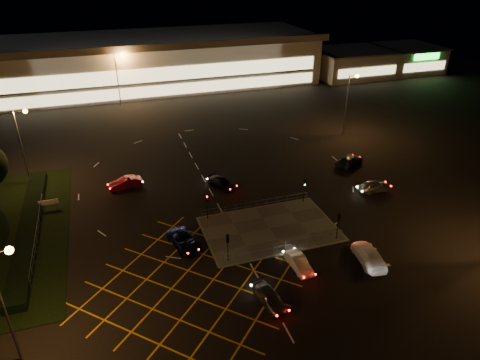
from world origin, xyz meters
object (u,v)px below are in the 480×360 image
object	(u,v)px
signal_se	(339,221)
car_queue_white	(299,263)
car_circ_red	(125,183)
car_east_grey	(349,161)
car_right_silver	(374,186)
signal_sw	(228,242)
car_left_blue	(184,241)
car_near_silver	(269,297)
signal_nw	(207,202)
car_far_dkgrey	(222,183)
signal_ne	(305,186)
car_approach_white	(369,255)

from	to	relation	value
signal_se	car_queue_white	distance (m)	6.77
car_circ_red	car_east_grey	size ratio (longest dim) A/B	0.85
car_right_silver	signal_se	bearing A→B (deg)	129.56
signal_se	car_east_grey	bearing A→B (deg)	-125.02
signal_sw	car_queue_white	size ratio (longest dim) A/B	0.82
signal_sw	signal_se	size ratio (longest dim) A/B	1.00
car_left_blue	car_east_grey	bearing A→B (deg)	10.57
car_left_blue	car_near_silver	bearing A→B (deg)	-76.25
signal_nw	signal_se	bearing A→B (deg)	-33.65
car_far_dkgrey	signal_nw	bearing A→B (deg)	-147.10
car_near_silver	car_circ_red	bearing A→B (deg)	101.05
car_near_silver	car_queue_white	distance (m)	5.63
car_far_dkgrey	signal_se	bearing A→B (deg)	-89.96
signal_ne	car_east_grey	distance (m)	13.25
car_far_dkgrey	car_east_grey	distance (m)	19.13
car_left_blue	car_east_grey	xyz separation A→B (m)	(26.33, 11.55, 0.02)
signal_nw	car_left_blue	world-z (taller)	signal_nw
car_approach_white	car_queue_white	bearing A→B (deg)	-1.02
car_queue_white	car_right_silver	bearing A→B (deg)	31.79
signal_nw	signal_sw	bearing A→B (deg)	-90.00
car_near_silver	car_east_grey	size ratio (longest dim) A/B	0.80
car_circ_red	car_approach_white	size ratio (longest dim) A/B	0.83
signal_sw	car_right_silver	xyz separation A→B (m)	(21.78, 7.78, -1.65)
signal_sw	car_far_dkgrey	distance (m)	15.48
car_near_silver	car_right_silver	size ratio (longest dim) A/B	0.95
car_near_silver	car_right_silver	xyz separation A→B (m)	(20.02, 14.27, 0.04)
car_far_dkgrey	car_right_silver	distance (m)	19.44
signal_se	car_far_dkgrey	size ratio (longest dim) A/B	0.74
signal_se	car_queue_white	xyz separation A→B (m)	(-5.82, -3.01, -1.74)
signal_nw	car_left_blue	distance (m)	5.64
car_near_silver	car_left_blue	distance (m)	11.64
car_right_silver	car_circ_red	distance (m)	31.85
car_far_dkgrey	car_east_grey	xyz separation A→B (m)	(19.12, 0.52, 0.08)
car_far_dkgrey	car_near_silver	bearing A→B (deg)	-124.20
car_right_silver	car_circ_red	world-z (taller)	car_right_silver
signal_nw	car_far_dkgrey	distance (m)	8.06
signal_sw	car_east_grey	bearing A→B (deg)	-145.91
signal_se	car_left_blue	xyz separation A→B (m)	(-15.50, 3.90, -1.69)
car_queue_white	car_approach_white	bearing A→B (deg)	-12.82
car_right_silver	car_queue_white	bearing A→B (deg)	125.73
signal_ne	signal_nw	bearing A→B (deg)	180.00
car_far_dkgrey	car_circ_red	world-z (taller)	car_circ_red
signal_ne	signal_se	bearing A→B (deg)	-90.00
signal_nw	car_east_grey	size ratio (longest dim) A/B	0.63
car_far_dkgrey	car_approach_white	distance (m)	21.35
signal_sw	signal_ne	world-z (taller)	same
car_circ_red	car_approach_white	world-z (taller)	car_approach_white
car_near_silver	car_queue_white	xyz separation A→B (m)	(4.42, 3.48, -0.05)
signal_ne	car_right_silver	world-z (taller)	signal_ne
signal_sw	car_right_silver	size ratio (longest dim) A/B	0.75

